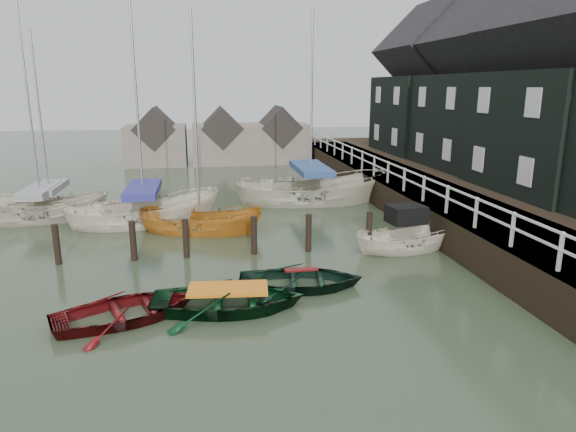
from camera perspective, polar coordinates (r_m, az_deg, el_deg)
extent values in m
plane|color=#2D3924|center=(15.78, -7.05, -7.85)|extent=(120.00, 120.00, 0.00)
cube|color=black|center=(26.94, 12.52, 4.29)|extent=(3.00, 32.00, 0.20)
cube|color=silver|center=(26.26, 9.58, 6.50)|extent=(0.06, 32.00, 0.06)
cube|color=silver|center=(26.32, 9.55, 5.64)|extent=(0.06, 32.00, 0.06)
cube|color=black|center=(29.67, 22.30, 1.70)|extent=(14.00, 38.00, 1.50)
cube|color=black|center=(25.06, 29.11, 8.12)|extent=(6.40, 7.00, 5.00)
cube|color=black|center=(30.85, 21.06, 9.79)|extent=(6.00, 7.00, 5.00)
cube|color=black|center=(30.88, 21.80, 17.65)|extent=(6.11, 7.14, 6.11)
cube|color=black|center=(37.06, 15.59, 10.80)|extent=(6.40, 7.00, 5.00)
cube|color=black|center=(37.08, 16.05, 17.36)|extent=(6.52, 7.14, 6.52)
cylinder|color=black|center=(19.10, -24.26, -3.48)|extent=(0.22, 0.22, 1.80)
cylinder|color=black|center=(18.60, -16.80, -3.27)|extent=(0.22, 0.22, 1.80)
cylinder|color=black|center=(18.44, -11.24, -3.07)|extent=(0.22, 0.22, 1.80)
cylinder|color=black|center=(18.51, -3.79, -2.76)|extent=(0.22, 0.22, 1.80)
cylinder|color=black|center=(18.79, 2.29, -2.47)|extent=(0.22, 0.22, 1.80)
cylinder|color=black|center=(19.37, 8.97, -2.13)|extent=(0.22, 0.22, 1.80)
cube|color=#665B51|center=(41.01, -14.39, 7.65)|extent=(4.50, 4.00, 3.00)
cube|color=#282321|center=(40.89, -14.50, 9.46)|extent=(3.18, 4.08, 3.18)
cube|color=#665B51|center=(40.88, -7.33, 7.96)|extent=(4.50, 4.00, 3.00)
cube|color=#282321|center=(40.76, -7.39, 9.78)|extent=(3.18, 4.08, 3.18)
cube|color=#665B51|center=(41.29, -1.02, 8.14)|extent=(4.50, 4.00, 3.00)
cube|color=#282321|center=(41.17, -1.03, 9.93)|extent=(3.18, 4.08, 3.18)
imported|color=#570C0D|center=(14.29, -17.39, -10.86)|extent=(4.41, 3.78, 0.77)
imported|color=black|center=(14.28, -6.62, -10.27)|extent=(4.38, 3.32, 0.85)
imported|color=black|center=(15.64, 1.48, -7.94)|extent=(4.06, 3.15, 0.77)
imported|color=beige|center=(19.52, 13.00, -3.73)|extent=(4.26, 2.08, 1.58)
cube|color=black|center=(19.34, 13.00, 0.19)|extent=(1.42, 1.17, 0.65)
imported|color=#BBB3A0|center=(25.75, -25.59, -0.42)|extent=(6.09, 3.00, 2.25)
cylinder|color=#B2B2B7|center=(25.07, -26.93, 11.61)|extent=(0.10, 0.10, 8.33)
cube|color=gray|center=(25.48, -25.92, 2.53)|extent=(3.34, 1.61, 0.30)
imported|color=beige|center=(23.55, -15.57, -0.80)|extent=(6.94, 3.47, 2.56)
cylinder|color=#B2B2B7|center=(22.80, -16.56, 13.49)|extent=(0.10, 0.10, 8.83)
cube|color=navy|center=(23.22, -15.82, 2.85)|extent=(3.81, 1.86, 0.30)
imported|color=#BA7122|center=(21.77, -9.72, -1.69)|extent=(5.74, 3.68, 2.07)
cylinder|color=#B2B2B7|center=(20.98, -10.29, 11.40)|extent=(0.10, 0.10, 7.60)
imported|color=beige|center=(26.84, 2.52, 1.53)|extent=(8.03, 3.47, 3.03)
cylinder|color=#B2B2B7|center=(26.18, 2.67, 14.68)|extent=(0.10, 0.10, 8.88)
cube|color=navy|center=(26.50, 2.57, 5.31)|extent=(4.41, 1.85, 0.30)
imported|color=beige|center=(26.55, -24.79, 0.07)|extent=(6.01, 3.42, 2.19)
cylinder|color=#B2B2B7|center=(25.91, -25.89, 10.29)|extent=(0.10, 0.10, 7.08)
cube|color=#949499|center=(26.29, -25.09, 2.87)|extent=(3.30, 1.84, 0.30)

